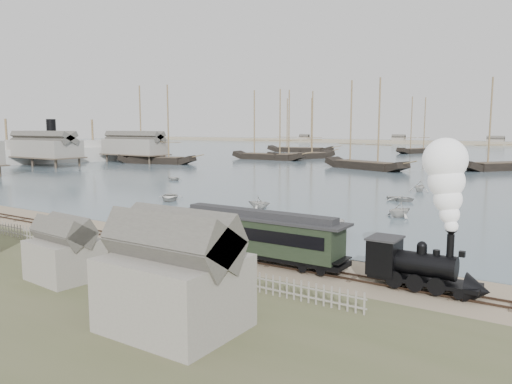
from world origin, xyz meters
The scene contains 26 objects.
ground centered at (0.00, 0.00, 0.00)m, with size 600.00×600.00×0.00m, color gray.
harbor_water centered at (0.00, 170.00, 0.03)m, with size 600.00×336.00×0.06m, color #4A5D6A.
rail_track centered at (0.00, -2.00, 0.04)m, with size 120.00×1.80×0.16m.
picket_fence_west centered at (-6.50, -7.00, 0.00)m, with size 19.00×0.10×1.20m, color gray, non-canonical shape.
picket_fence_east centered at (12.50, -7.50, 0.00)m, with size 15.00×0.10×1.20m, color gray, non-canonical shape.
shed_mid centered at (2.00, -12.00, 0.00)m, with size 4.00×3.50×3.60m, color gray, non-canonical shape.
shed_right centered at (13.00, -14.00, 0.00)m, with size 6.00×5.00×5.10m, color gray, non-canonical shape.
western_wharf centered at (-76.00, 40.00, 4.06)m, with size 36.00×56.00×8.00m, color gray, non-canonical shape.
locomotive centered at (22.01, -2.00, 3.95)m, with size 6.84×2.55×8.52m.
passenger_coach centered at (9.92, -2.00, 2.02)m, with size 13.06×2.52×3.17m.
beached_dinghy centered at (-3.53, -0.06, 0.38)m, with size 3.65×2.61×0.76m, color beige.
steamship centered at (-89.00, 49.80, 5.75)m, with size 52.00×8.67×11.37m, color beige, non-canonical shape.
rowboat_0 centered at (-15.58, 16.08, 0.52)m, with size 4.43×3.17×0.92m, color beige.
rowboat_1 centered at (-2.52, 17.14, 0.79)m, with size 2.79×2.41×1.47m, color beige.
rowboat_2 centered at (11.13, 8.27, 0.74)m, with size 3.52×1.32×1.36m, color beige.
rowboat_3 centered at (9.42, 31.89, 0.43)m, with size 3.54×2.53×0.73m, color beige.
rowboat_4 centered at (12.81, 20.50, 0.88)m, with size 3.10×2.67×1.63m, color beige.
rowboat_6 centered at (-32.18, 34.71, 0.41)m, with size 3.35×2.39×0.69m, color beige.
rowboat_7 centered at (8.84, 42.52, 0.88)m, with size 3.11×2.68×1.64m, color beige.
schooner_0 centered at (-63.17, 61.97, 10.06)m, with size 20.86×4.81×20.00m, color black, non-canonical shape.
schooner_1 centered at (-41.11, 99.41, 10.06)m, with size 21.97×5.07×20.00m, color black, non-canonical shape.
schooner_2 centered at (-12.26, 75.33, 10.06)m, with size 21.57×4.98×20.00m, color black, non-canonical shape.
schooner_3 centered at (14.19, 89.65, 10.06)m, with size 21.57×4.98×20.00m, color black, non-canonical shape.
schooner_6 centered at (-60.15, 133.64, 10.06)m, with size 24.64×5.69×20.00m, color black, non-canonical shape.
schooner_7 centered at (-21.39, 149.95, 10.06)m, with size 18.83×4.35×20.00m, color black, non-canonical shape.
schooner_10 centered at (-47.46, 90.93, 10.06)m, with size 22.18×5.12×20.00m, color black, non-canonical shape.
Camera 1 is at (28.60, -30.68, 9.48)m, focal length 35.00 mm.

